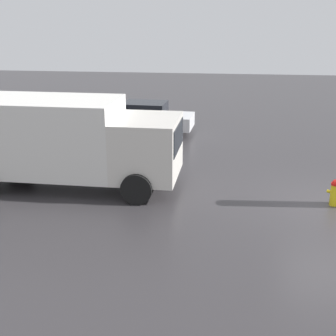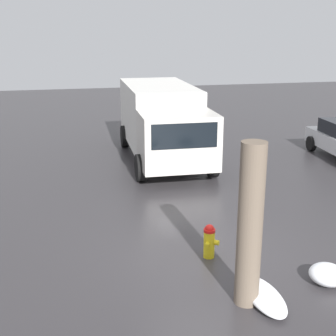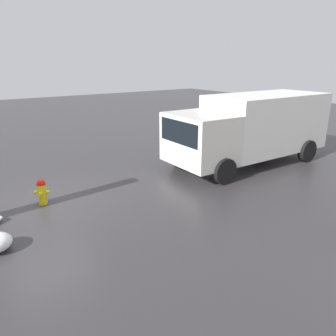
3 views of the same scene
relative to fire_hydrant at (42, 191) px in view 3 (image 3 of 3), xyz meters
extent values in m
plane|color=#333033|center=(0.00, 0.00, -0.40)|extent=(60.00, 60.00, 0.00)
cylinder|color=yellow|center=(0.00, 0.00, -0.09)|extent=(0.24, 0.24, 0.60)
cylinder|color=red|center=(0.00, 0.00, 0.24)|extent=(0.25, 0.25, 0.06)
sphere|color=red|center=(0.00, 0.00, 0.27)|extent=(0.21, 0.21, 0.21)
cylinder|color=yellow|center=(-0.09, -0.14, -0.02)|extent=(0.15, 0.15, 0.11)
cylinder|color=yellow|center=(0.15, -0.09, -0.02)|extent=(0.13, 0.13, 0.09)
cylinder|color=yellow|center=(-0.14, 0.10, -0.02)|extent=(0.13, 0.13, 0.09)
cube|color=beige|center=(5.42, -0.63, 0.94)|extent=(1.91, 2.48, 1.77)
cube|color=black|center=(4.48, -0.61, 1.29)|extent=(0.08, 2.05, 0.78)
cube|color=silver|center=(8.88, -0.71, 1.19)|extent=(5.13, 2.55, 2.27)
cylinder|color=black|center=(5.49, -1.85, 0.05)|extent=(0.91, 0.30, 0.90)
cylinder|color=black|center=(5.54, 0.59, 0.05)|extent=(0.91, 0.30, 0.90)
cylinder|color=black|center=(10.12, -1.96, 0.05)|extent=(0.91, 0.30, 0.90)
cylinder|color=black|center=(10.18, 0.48, 0.05)|extent=(0.91, 0.30, 0.90)
camera|label=1|loc=(3.14, 12.70, 4.76)|focal=50.00mm
camera|label=2|loc=(-8.83, 2.92, 4.46)|focal=50.00mm
camera|label=3|loc=(-2.10, -9.26, 3.59)|focal=35.00mm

